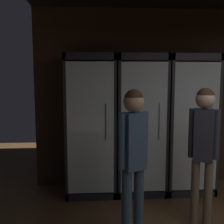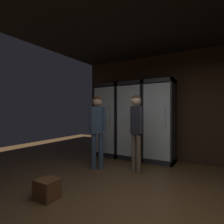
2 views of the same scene
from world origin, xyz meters
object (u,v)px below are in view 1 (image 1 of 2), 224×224
object	(u,v)px
cooler_left	(140,126)
cooler_center	(187,125)
shopper_near	(204,139)
shopper_far	(133,149)
cooler_far_left	(91,126)

from	to	relation	value
cooler_left	cooler_center	bearing A→B (deg)	0.01
shopper_near	shopper_far	size ratio (longest dim) A/B	1.00
shopper_near	shopper_far	bearing A→B (deg)	-165.28
shopper_far	cooler_center	bearing A→B (deg)	51.65
shopper_far	cooler_left	bearing A→B (deg)	77.28
cooler_left	shopper_near	bearing A→B (deg)	-63.64
cooler_center	shopper_far	bearing A→B (deg)	-128.35
cooler_center	shopper_far	size ratio (longest dim) A/B	1.28
cooler_center	cooler_left	bearing A→B (deg)	-179.99
cooler_left	cooler_far_left	bearing A→B (deg)	-179.88
cooler_far_left	shopper_near	bearing A→B (deg)	-40.38
cooler_left	shopper_far	bearing A→B (deg)	-102.72
cooler_left	cooler_center	size ratio (longest dim) A/B	1.00
cooler_center	shopper_near	xyz separation A→B (m)	(-0.20, -1.09, 0.03)
shopper_far	shopper_near	bearing A→B (deg)	14.72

